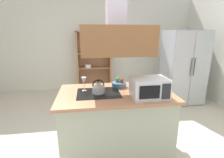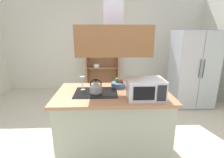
{
  "view_description": "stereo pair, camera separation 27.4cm",
  "coord_description": "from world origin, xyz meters",
  "px_view_note": "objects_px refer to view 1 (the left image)",
  "views": [
    {
      "loc": [
        -0.23,
        -2.28,
        1.74
      ],
      "look_at": [
        0.15,
        0.33,
        1.0
      ],
      "focal_mm": 27.37,
      "sensor_mm": 36.0,
      "label": 1
    },
    {
      "loc": [
        0.04,
        -2.31,
        1.74
      ],
      "look_at": [
        0.15,
        0.33,
        1.0
      ],
      "focal_mm": 27.37,
      "sensor_mm": 36.0,
      "label": 2
    }
  ],
  "objects_px": {
    "wine_glass_on_counter": "(84,81)",
    "fruit_bowl": "(119,84)",
    "kettle": "(98,87)",
    "microwave": "(149,88)",
    "cutting_board": "(143,84)",
    "dish_cabinet": "(94,65)",
    "refrigerator": "(183,67)"
  },
  "relations": [
    {
      "from": "microwave",
      "to": "fruit_bowl",
      "type": "bearing_deg",
      "value": 121.86
    },
    {
      "from": "refrigerator",
      "to": "cutting_board",
      "type": "distance_m",
      "value": 1.95
    },
    {
      "from": "kettle",
      "to": "cutting_board",
      "type": "bearing_deg",
      "value": 20.71
    },
    {
      "from": "wine_glass_on_counter",
      "to": "fruit_bowl",
      "type": "distance_m",
      "value": 0.56
    },
    {
      "from": "cutting_board",
      "to": "microwave",
      "type": "relative_size",
      "value": 0.74
    },
    {
      "from": "refrigerator",
      "to": "fruit_bowl",
      "type": "relative_size",
      "value": 7.83
    },
    {
      "from": "fruit_bowl",
      "to": "refrigerator",
      "type": "bearing_deg",
      "value": 35.62
    },
    {
      "from": "kettle",
      "to": "microwave",
      "type": "distance_m",
      "value": 0.69
    },
    {
      "from": "kettle",
      "to": "cutting_board",
      "type": "height_order",
      "value": "kettle"
    },
    {
      "from": "kettle",
      "to": "fruit_bowl",
      "type": "relative_size",
      "value": 0.87
    },
    {
      "from": "kettle",
      "to": "cutting_board",
      "type": "xyz_separation_m",
      "value": [
        0.74,
        0.28,
        -0.08
      ]
    },
    {
      "from": "dish_cabinet",
      "to": "fruit_bowl",
      "type": "bearing_deg",
      "value": -83.5
    },
    {
      "from": "dish_cabinet",
      "to": "refrigerator",
      "type": "bearing_deg",
      "value": -29.58
    },
    {
      "from": "refrigerator",
      "to": "cutting_board",
      "type": "xyz_separation_m",
      "value": [
        -1.45,
        -1.3,
        0.02
      ]
    },
    {
      "from": "refrigerator",
      "to": "wine_glass_on_counter",
      "type": "bearing_deg",
      "value": -148.72
    },
    {
      "from": "microwave",
      "to": "cutting_board",
      "type": "bearing_deg",
      "value": 79.99
    },
    {
      "from": "kettle",
      "to": "microwave",
      "type": "bearing_deg",
      "value": -20.47
    },
    {
      "from": "microwave",
      "to": "kettle",
      "type": "bearing_deg",
      "value": 159.53
    },
    {
      "from": "wine_glass_on_counter",
      "to": "cutting_board",
      "type": "bearing_deg",
      "value": 9.13
    },
    {
      "from": "kettle",
      "to": "microwave",
      "type": "xyz_separation_m",
      "value": [
        0.65,
        -0.24,
        0.05
      ]
    },
    {
      "from": "cutting_board",
      "to": "microwave",
      "type": "bearing_deg",
      "value": -100.01
    },
    {
      "from": "cutting_board",
      "to": "kettle",
      "type": "bearing_deg",
      "value": -159.29
    },
    {
      "from": "microwave",
      "to": "fruit_bowl",
      "type": "distance_m",
      "value": 0.59
    },
    {
      "from": "kettle",
      "to": "wine_glass_on_counter",
      "type": "height_order",
      "value": "wine_glass_on_counter"
    },
    {
      "from": "wine_glass_on_counter",
      "to": "fruit_bowl",
      "type": "relative_size",
      "value": 0.91
    },
    {
      "from": "dish_cabinet",
      "to": "fruit_bowl",
      "type": "distance_m",
      "value": 2.57
    },
    {
      "from": "wine_glass_on_counter",
      "to": "fruit_bowl",
      "type": "xyz_separation_m",
      "value": [
        0.54,
        0.13,
        -0.11
      ]
    },
    {
      "from": "dish_cabinet",
      "to": "wine_glass_on_counter",
      "type": "relative_size",
      "value": 8.53
    },
    {
      "from": "cutting_board",
      "to": "wine_glass_on_counter",
      "type": "height_order",
      "value": "wine_glass_on_counter"
    },
    {
      "from": "fruit_bowl",
      "to": "microwave",
      "type": "bearing_deg",
      "value": -58.14
    },
    {
      "from": "refrigerator",
      "to": "cutting_board",
      "type": "bearing_deg",
      "value": -138.12
    },
    {
      "from": "kettle",
      "to": "microwave",
      "type": "relative_size",
      "value": 0.43
    }
  ]
}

